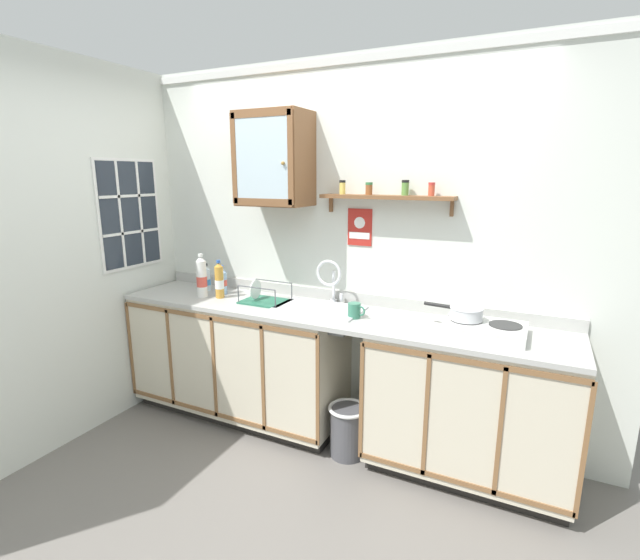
{
  "coord_description": "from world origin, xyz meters",
  "views": [
    {
      "loc": [
        1.26,
        -2.18,
        1.82
      ],
      "look_at": [
        -0.09,
        0.58,
        1.11
      ],
      "focal_mm": 25.58,
      "sensor_mm": 36.0,
      "label": 1
    }
  ],
  "objects_px": {
    "mug": "(355,310)",
    "wall_cabinet": "(274,159)",
    "trash_bin": "(348,430)",
    "saucepan": "(466,313)",
    "bottle_opaque_white_0": "(202,278)",
    "bottle_water_blue_3": "(222,281)",
    "sink": "(320,310)",
    "dish_rack": "(264,299)",
    "hot_plate_stove": "(484,329)",
    "bottle_juice_amber_1": "(219,281)",
    "warning_sign": "(360,228)",
    "bottle_water_clear_2": "(206,279)"
  },
  "relations": [
    {
      "from": "sink",
      "to": "bottle_water_blue_3",
      "type": "relative_size",
      "value": 2.62
    },
    {
      "from": "bottle_water_clear_2",
      "to": "wall_cabinet",
      "type": "distance_m",
      "value": 1.11
    },
    {
      "from": "wall_cabinet",
      "to": "trash_bin",
      "type": "distance_m",
      "value": 1.89
    },
    {
      "from": "wall_cabinet",
      "to": "bottle_opaque_white_0",
      "type": "bearing_deg",
      "value": -161.58
    },
    {
      "from": "bottle_water_blue_3",
      "to": "bottle_water_clear_2",
      "type": "bearing_deg",
      "value": 168.09
    },
    {
      "from": "dish_rack",
      "to": "bottle_juice_amber_1",
      "type": "bearing_deg",
      "value": -173.49
    },
    {
      "from": "hot_plate_stove",
      "to": "bottle_juice_amber_1",
      "type": "relative_size",
      "value": 1.57
    },
    {
      "from": "hot_plate_stove",
      "to": "bottle_juice_amber_1",
      "type": "xyz_separation_m",
      "value": [
        -1.87,
        -0.01,
        0.09
      ]
    },
    {
      "from": "sink",
      "to": "bottle_opaque_white_0",
      "type": "bearing_deg",
      "value": -173.86
    },
    {
      "from": "bottle_opaque_white_0",
      "to": "bottle_water_clear_2",
      "type": "xyz_separation_m",
      "value": [
        -0.1,
        0.17,
        -0.05
      ]
    },
    {
      "from": "bottle_water_clear_2",
      "to": "bottle_water_blue_3",
      "type": "relative_size",
      "value": 0.97
    },
    {
      "from": "mug",
      "to": "trash_bin",
      "type": "bearing_deg",
      "value": -89.84
    },
    {
      "from": "hot_plate_stove",
      "to": "bottle_juice_amber_1",
      "type": "bearing_deg",
      "value": -179.63
    },
    {
      "from": "hot_plate_stove",
      "to": "bottle_water_blue_3",
      "type": "bearing_deg",
      "value": 177.56
    },
    {
      "from": "mug",
      "to": "dish_rack",
      "type": "bearing_deg",
      "value": 175.4
    },
    {
      "from": "bottle_water_clear_2",
      "to": "warning_sign",
      "type": "relative_size",
      "value": 0.86
    },
    {
      "from": "sink",
      "to": "mug",
      "type": "relative_size",
      "value": 4.83
    },
    {
      "from": "saucepan",
      "to": "trash_bin",
      "type": "bearing_deg",
      "value": -167.89
    },
    {
      "from": "hot_plate_stove",
      "to": "mug",
      "type": "xyz_separation_m",
      "value": [
        -0.78,
        -0.03,
        0.02
      ]
    },
    {
      "from": "bottle_water_blue_3",
      "to": "warning_sign",
      "type": "xyz_separation_m",
      "value": [
        1.04,
        0.21,
        0.44
      ]
    },
    {
      "from": "sink",
      "to": "hot_plate_stove",
      "type": "bearing_deg",
      "value": -2.94
    },
    {
      "from": "dish_rack",
      "to": "bottle_water_clear_2",
      "type": "bearing_deg",
      "value": 171.33
    },
    {
      "from": "mug",
      "to": "bottle_opaque_white_0",
      "type": "bearing_deg",
      "value": -179.21
    },
    {
      "from": "bottle_opaque_white_0",
      "to": "mug",
      "type": "distance_m",
      "value": 1.22
    },
    {
      "from": "dish_rack",
      "to": "sink",
      "type": "bearing_deg",
      "value": 3.37
    },
    {
      "from": "hot_plate_stove",
      "to": "trash_bin",
      "type": "height_order",
      "value": "hot_plate_stove"
    },
    {
      "from": "trash_bin",
      "to": "mug",
      "type": "bearing_deg",
      "value": 90.16
    },
    {
      "from": "bottle_juice_amber_1",
      "to": "trash_bin",
      "type": "xyz_separation_m",
      "value": [
        1.08,
        -0.11,
        -0.87
      ]
    },
    {
      "from": "bottle_water_blue_3",
      "to": "mug",
      "type": "bearing_deg",
      "value": -5.57
    },
    {
      "from": "saucepan",
      "to": "mug",
      "type": "xyz_separation_m",
      "value": [
        -0.67,
        -0.05,
        -0.06
      ]
    },
    {
      "from": "warning_sign",
      "to": "hot_plate_stove",
      "type": "bearing_deg",
      "value": -18.26
    },
    {
      "from": "bottle_opaque_white_0",
      "to": "warning_sign",
      "type": "bearing_deg",
      "value": 16.77
    },
    {
      "from": "bottle_opaque_white_0",
      "to": "wall_cabinet",
      "type": "xyz_separation_m",
      "value": [
        0.54,
        0.18,
        0.85
      ]
    },
    {
      "from": "saucepan",
      "to": "hot_plate_stove",
      "type": "bearing_deg",
      "value": -12.45
    },
    {
      "from": "mug",
      "to": "wall_cabinet",
      "type": "distance_m",
      "value": 1.18
    },
    {
      "from": "bottle_water_blue_3",
      "to": "mug",
      "type": "distance_m",
      "value": 1.14
    },
    {
      "from": "mug",
      "to": "bottle_juice_amber_1",
      "type": "bearing_deg",
      "value": 179.12
    },
    {
      "from": "mug",
      "to": "trash_bin",
      "type": "relative_size",
      "value": 0.35
    },
    {
      "from": "mug",
      "to": "wall_cabinet",
      "type": "xyz_separation_m",
      "value": [
        -0.68,
        0.16,
        0.95
      ]
    },
    {
      "from": "hot_plate_stove",
      "to": "warning_sign",
      "type": "bearing_deg",
      "value": 161.74
    },
    {
      "from": "bottle_opaque_white_0",
      "to": "warning_sign",
      "type": "relative_size",
      "value": 1.29
    },
    {
      "from": "bottle_opaque_white_0",
      "to": "bottle_juice_amber_1",
      "type": "height_order",
      "value": "bottle_opaque_white_0"
    },
    {
      "from": "sink",
      "to": "bottle_juice_amber_1",
      "type": "bearing_deg",
      "value": -175.2
    },
    {
      "from": "hot_plate_stove",
      "to": "saucepan",
      "type": "xyz_separation_m",
      "value": [
        -0.11,
        0.02,
        0.08
      ]
    },
    {
      "from": "bottle_water_blue_3",
      "to": "dish_rack",
      "type": "bearing_deg",
      "value": -7.24
    },
    {
      "from": "bottle_opaque_white_0",
      "to": "wall_cabinet",
      "type": "bearing_deg",
      "value": 18.42
    },
    {
      "from": "trash_bin",
      "to": "wall_cabinet",
      "type": "bearing_deg",
      "value": 159.41
    },
    {
      "from": "sink",
      "to": "saucepan",
      "type": "relative_size",
      "value": 1.67
    },
    {
      "from": "sink",
      "to": "trash_bin",
      "type": "xyz_separation_m",
      "value": [
        0.29,
        -0.17,
        -0.74
      ]
    },
    {
      "from": "bottle_juice_amber_1",
      "to": "mug",
      "type": "distance_m",
      "value": 1.09
    }
  ]
}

